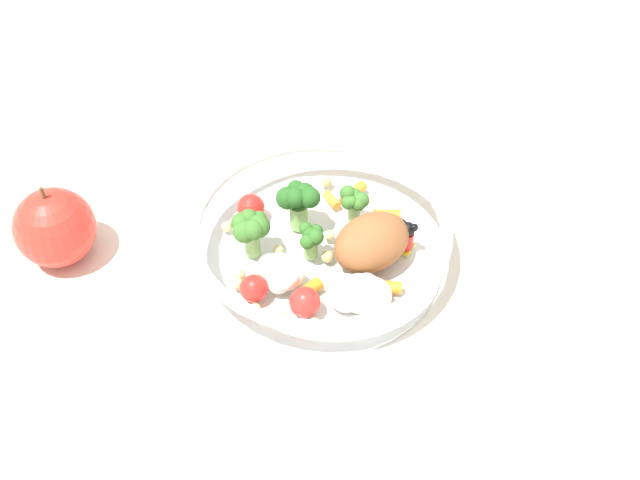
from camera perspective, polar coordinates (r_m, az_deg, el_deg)
The scene contains 3 objects.
ground_plane at distance 0.76m, azimuth 0.19°, elevation -2.24°, with size 2.40×2.40×0.00m, color silver.
food_container at distance 0.74m, azimuth 0.31°, elevation -0.36°, with size 0.25×0.25×0.06m.
loose_apple at distance 0.79m, azimuth -18.63°, elevation 0.86°, with size 0.08×0.08×0.09m.
Camera 1 is at (-0.35, -0.36, 0.57)m, focal length 44.28 mm.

